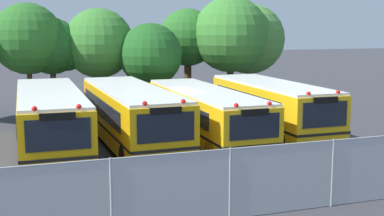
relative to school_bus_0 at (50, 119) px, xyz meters
The scene contains 13 objects.
ground_plane 5.37m from the school_bus_0, ahead, with size 160.00×160.00×0.00m, color #38383D.
school_bus_0 is the anchor object (origin of this frame).
school_bus_1 3.46m from the school_bus_0, ahead, with size 2.79×10.54×2.76m.
school_bus_2 6.84m from the school_bus_0, ahead, with size 2.54×10.52×2.55m.
school_bus_3 10.32m from the school_bus_0, ahead, with size 2.57×9.28×2.75m.
tree_1 9.44m from the school_bus_0, 93.26° to the left, with size 4.06×4.06×6.60m.
tree_2 9.54m from the school_bus_0, 83.24° to the left, with size 3.70×3.28×5.78m.
tree_3 10.03m from the school_bus_0, 69.18° to the left, with size 4.14×4.14×6.35m.
tree_4 9.97m from the school_bus_0, 49.57° to the left, with size 3.71×3.71×5.47m.
tree_5 13.88m from the school_bus_0, 46.56° to the left, with size 3.69×3.69×6.41m.
tree_6 14.56m from the school_bus_0, 35.39° to the left, with size 4.75×4.75×7.13m.
tree_7 16.37m from the school_bus_0, 33.79° to the left, with size 4.58×4.58×6.73m.
chainlink_fence 11.09m from the school_bus_0, 58.79° to the right, with size 16.43×0.07×2.04m.
Camera 1 is at (-6.51, -21.99, 5.31)m, focal length 48.47 mm.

